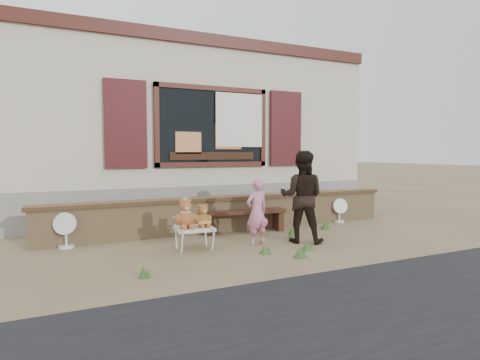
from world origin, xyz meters
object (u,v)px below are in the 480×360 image
folding_chair (194,229)px  adult (302,197)px  child (257,212)px  bench (243,216)px  teddy_bear_left (185,213)px  teddy_bear_right (203,215)px

folding_chair → adult: size_ratio=0.40×
child → bench: bearing=-111.3°
folding_chair → child: size_ratio=0.56×
folding_chair → child: bearing=-0.8°
bench → child: child is taller
bench → folding_chair: bearing=-138.5°
bench → child: (-0.23, -0.99, 0.23)m
adult → teddy_bear_left: bearing=31.4°
folding_chair → child: (1.04, -0.10, 0.23)m
bench → teddy_bear_left: size_ratio=3.67×
bench → folding_chair: 1.55m
child → adult: (0.76, -0.17, 0.22)m
adult → child: bearing=27.2°
teddy_bear_right → adult: size_ratio=0.24×
teddy_bear_left → child: size_ratio=0.42×
bench → folding_chair: size_ratio=2.75×
teddy_bear_left → child: (1.18, -0.12, -0.03)m
folding_chair → bench: bearing=39.8°
child → adult: adult is taller
teddy_bear_left → bench: bearing=36.7°
folding_chair → teddy_bear_left: teddy_bear_left is taller
folding_chair → teddy_bear_right: size_ratio=1.65×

